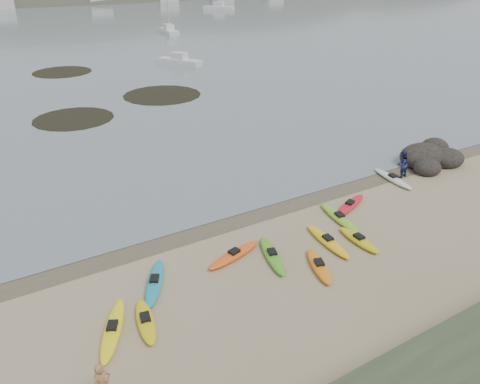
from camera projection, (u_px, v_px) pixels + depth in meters
ground at (240, 214)px, 27.82m from camera, size 600.00×600.00×0.00m
wet_sand at (243, 217)px, 27.59m from camera, size 60.00×60.00×0.00m
kayaks at (286, 246)px, 24.48m from camera, size 22.62×8.80×0.34m
person_east at (402, 164)px, 32.18m from camera, size 0.97×0.77×1.93m
rock_cluster at (430, 160)px, 34.70m from camera, size 5.34×3.94×1.84m
kelp_mats at (103, 93)px, 52.94m from camera, size 18.56×29.07×0.04m
moored_boats at (65, 31)px, 93.92m from camera, size 100.41×73.41×1.33m
far_hills at (88, 35)px, 201.91m from camera, size 550.00×135.00×80.00m
far_town at (11, 1)px, 140.99m from camera, size 199.00×5.00×4.00m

